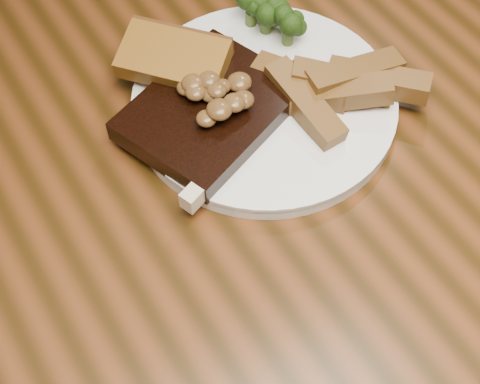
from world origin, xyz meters
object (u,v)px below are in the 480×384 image
object	(u,v)px
garlic_bread	(175,74)
steak	(210,111)
dining_table	(234,253)
potato_wedges	(330,67)
plate	(264,104)

from	to	relation	value
garlic_bread	steak	bearing A→B (deg)	-35.55
dining_table	steak	bearing A→B (deg)	71.49
garlic_bread	potato_wedges	xyz separation A→B (m)	(0.13, -0.07, 0.00)
steak	garlic_bread	bearing A→B (deg)	74.65
plate	garlic_bread	bearing A→B (deg)	132.43
steak	potato_wedges	bearing A→B (deg)	-27.16
dining_table	potato_wedges	distance (m)	0.20
garlic_bread	potato_wedges	bearing A→B (deg)	20.25
dining_table	steak	distance (m)	0.15
dining_table	garlic_bread	bearing A→B (deg)	80.50
plate	potato_wedges	world-z (taller)	potato_wedges
plate	steak	world-z (taller)	steak
plate	potato_wedges	bearing A→B (deg)	-7.14
plate	steak	xyz separation A→B (m)	(-0.06, 0.01, 0.02)
dining_table	potato_wedges	world-z (taller)	potato_wedges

